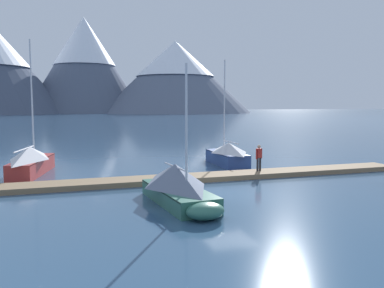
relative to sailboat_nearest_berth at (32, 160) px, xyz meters
The scene contains 8 objects.
ground_plane 13.71m from the sailboat_nearest_berth, 43.30° to the right, with size 700.00×700.00×0.00m, color #2D4C6B.
mountain_central_massif 218.72m from the sailboat_nearest_berth, 85.59° to the left, with size 67.22×67.22×55.42m.
mountain_shoulder_ridge 210.40m from the sailboat_nearest_berth, 71.44° to the left, with size 88.05×88.05×41.49m.
dock 11.35m from the sailboat_nearest_berth, 28.39° to the right, with size 27.80×2.14×0.30m.
sailboat_nearest_berth is the anchor object (origin of this frame).
sailboat_second_berth 12.66m from the sailboat_nearest_berth, 57.00° to the right, with size 2.48×6.37×6.32m.
sailboat_mid_dock_port 13.84m from the sailboat_nearest_berth, ahead, with size 2.18×6.30×7.97m.
person_on_dock 14.85m from the sailboat_nearest_berth, 20.35° to the right, with size 0.55×0.35×1.69m.
Camera 1 is at (-8.17, -18.63, 4.54)m, focal length 37.38 mm.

